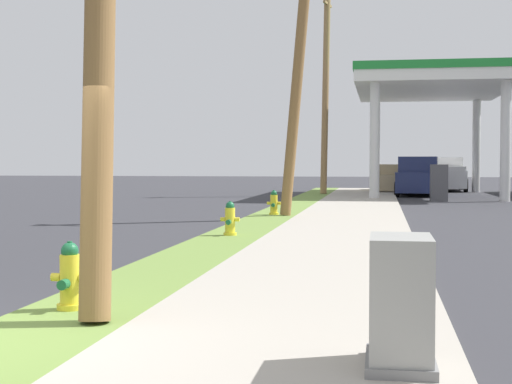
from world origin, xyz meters
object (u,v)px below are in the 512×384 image
object	(u,v)px
fire_hydrant_third	(274,204)
car_tan_by_near_pump	(389,180)
utility_pole_midground	(298,68)
fire_hydrant_nearest	(70,280)
fire_hydrant_second	(230,220)
utility_pole_background	(326,91)
truck_white_at_forecourt	(447,175)
utility_cabinet	(401,307)
truck_navy_on_apron	(419,178)

from	to	relation	value
fire_hydrant_third	car_tan_by_near_pump	distance (m)	19.96
utility_pole_midground	fire_hydrant_nearest	bearing A→B (deg)	-93.64
fire_hydrant_second	fire_hydrant_third	size ratio (longest dim) A/B	1.00
utility_pole_background	car_tan_by_near_pump	size ratio (longest dim) A/B	2.23
fire_hydrant_third	utility_pole_midground	distance (m)	4.12
fire_hydrant_nearest	truck_white_at_forecourt	xyz separation A→B (m)	(7.20, 38.17, 0.47)
fire_hydrant_nearest	fire_hydrant_second	xyz separation A→B (m)	(0.09, 8.39, 0.00)
utility_cabinet	truck_navy_on_apron	distance (m)	33.21
utility_pole_background	fire_hydrant_third	bearing A→B (deg)	-91.64
car_tan_by_near_pump	utility_cabinet	bearing A→B (deg)	-90.48
fire_hydrant_nearest	fire_hydrant_third	world-z (taller)	same
utility_cabinet	fire_hydrant_nearest	bearing A→B (deg)	153.32
utility_pole_midground	utility_pole_background	size ratio (longest dim) A/B	0.84
fire_hydrant_third	utility_pole_background	size ratio (longest dim) A/B	0.07
fire_hydrant_third	utility_cabinet	bearing A→B (deg)	-78.61
utility_pole_background	truck_navy_on_apron	bearing A→B (deg)	14.48
fire_hydrant_second	utility_pole_midground	bearing A→B (deg)	82.28
car_tan_by_near_pump	utility_pole_background	bearing A→B (deg)	-126.84
fire_hydrant_second	fire_hydrant_third	distance (m)	6.45
fire_hydrant_nearest	truck_navy_on_apron	distance (m)	31.84
fire_hydrant_third	utility_pole_background	world-z (taller)	utility_pole_background
fire_hydrant_second	truck_navy_on_apron	distance (m)	23.59
utility_pole_background	utility_cabinet	xyz separation A→B (m)	(2.91, -31.95, -4.68)
fire_hydrant_second	utility_cabinet	bearing A→B (deg)	-71.46
utility_pole_midground	fire_hydrant_third	bearing A→B (deg)	155.62
fire_hydrant_second	fire_hydrant_third	world-z (taller)	same
utility_pole_background	utility_cabinet	distance (m)	32.42
utility_pole_background	utility_pole_midground	bearing A→B (deg)	-88.80
fire_hydrant_third	car_tan_by_near_pump	world-z (taller)	car_tan_by_near_pump
fire_hydrant_third	truck_white_at_forecourt	world-z (taller)	truck_white_at_forecourt
fire_hydrant_second	utility_pole_background	distance (m)	22.33
utility_pole_background	car_tan_by_near_pump	world-z (taller)	utility_pole_background
fire_hydrant_third	car_tan_by_near_pump	size ratio (longest dim) A/B	0.16
fire_hydrant_third	utility_pole_background	distance (m)	16.09
truck_navy_on_apron	utility_cabinet	bearing A→B (deg)	-93.06
utility_pole_midground	truck_white_at_forecourt	size ratio (longest dim) A/B	1.56
fire_hydrant_second	truck_white_at_forecourt	size ratio (longest dim) A/B	0.14
fire_hydrant_third	truck_navy_on_apron	distance (m)	17.33
truck_white_at_forecourt	utility_cabinet	bearing A→B (deg)	-95.30
utility_pole_midground	truck_white_at_forecourt	xyz separation A→B (m)	(6.28, 23.67, -3.56)
fire_hydrant_second	truck_navy_on_apron	xyz separation A→B (m)	(5.18, 23.01, 0.47)
fire_hydrant_third	utility_pole_midground	bearing A→B (deg)	-24.38
fire_hydrant_second	utility_pole_background	bearing A→B (deg)	88.69
fire_hydrant_second	truck_navy_on_apron	bearing A→B (deg)	77.32
fire_hydrant_third	truck_white_at_forecourt	bearing A→B (deg)	73.18
utility_pole_background	truck_white_at_forecourt	distance (m)	11.24
fire_hydrant_nearest	utility_pole_background	bearing A→B (deg)	88.88
fire_hydrant_nearest	fire_hydrant_third	xyz separation A→B (m)	(0.15, 14.85, 0.00)
truck_white_at_forecourt	truck_navy_on_apron	xyz separation A→B (m)	(-1.93, -6.77, 0.00)
utility_cabinet	truck_navy_on_apron	size ratio (longest dim) A/B	0.19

